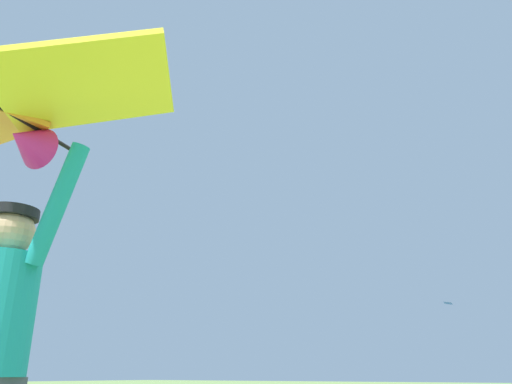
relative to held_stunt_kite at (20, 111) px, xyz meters
name	(u,v)px	position (x,y,z in m)	size (l,w,h in m)	color
held_stunt_kite	(20,111)	(0.00, 0.00, 0.00)	(1.84, 1.17, 0.41)	black
distant_kite_blue_mid_right	(448,303)	(-6.14, 35.10, 3.34)	(0.75, 0.75, 0.19)	blue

